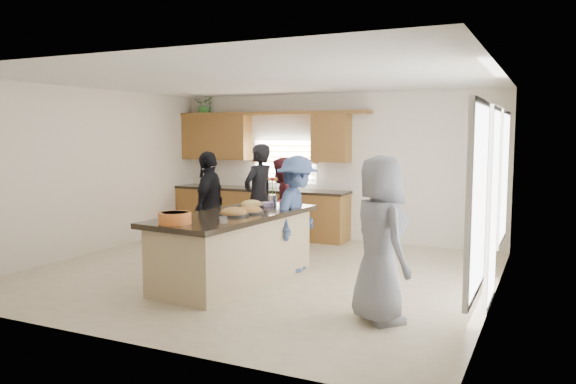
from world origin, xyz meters
The scene contains 18 objects.
floor centered at (0.00, 0.00, 0.00)m, with size 6.50×6.50×0.00m, color beige.
room_shell centered at (0.00, 0.00, 1.90)m, with size 6.52×6.02×2.81m.
back_cabinetry centered at (-1.47, 2.73, 0.91)m, with size 4.08×0.66×2.46m.
right_wall_glazing centered at (3.22, -0.13, 1.34)m, with size 0.06×4.00×2.25m.
island centered at (-0.07, -0.55, 0.45)m, with size 1.38×2.79×0.95m.
platter_front centered at (0.03, -0.73, 0.98)m, with size 0.41×0.41×0.16m.
platter_mid centered at (0.10, -0.43, 0.98)m, with size 0.38×0.38×0.16m.
platter_back centered at (-0.19, 0.16, 0.98)m, with size 0.36×0.36×0.15m.
salad_bowl centered at (-0.26, -1.63, 1.03)m, with size 0.40×0.40×0.14m.
clear_cup centered at (0.27, -1.37, 1.00)m, with size 0.09×0.09×0.09m, color white.
plate_stack centered at (-0.01, 0.32, 0.98)m, with size 0.20×0.20×0.06m, color #B592D4.
flower_vase centered at (-0.01, 0.50, 1.17)m, with size 0.14×0.14×0.42m.
potted_plant centered at (-2.77, 2.82, 2.63)m, with size 0.42×0.36×0.46m, color #35772F.
woman_left_back centered at (-0.79, 1.50, 0.93)m, with size 0.68×0.45×1.86m, color black.
woman_left_mid centered at (-0.39, 1.56, 0.81)m, with size 0.79×0.62×1.62m, color #561A20.
woman_left_front centered at (-1.09, 0.38, 0.88)m, with size 1.03×0.43×1.76m, color black.
woman_right_back centered at (0.45, 0.38, 0.86)m, with size 1.11×0.64×1.72m, color #3B5282.
woman_right_front centered at (2.20, -1.32, 0.91)m, with size 0.88×0.58×1.81m, color slate.
Camera 1 is at (3.85, -7.11, 2.04)m, focal length 35.00 mm.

